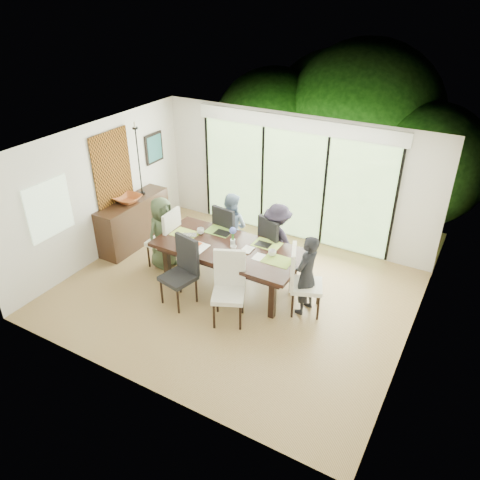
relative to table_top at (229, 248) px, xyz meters
The scene contains 62 objects.
floor 0.85m from the table_top, 45.68° to the right, with size 6.00×5.00×0.01m, color brown.
ceiling 1.92m from the table_top, 45.68° to the right, with size 6.00×5.00×0.01m, color white.
wall_back 2.38m from the table_top, 85.17° to the left, with size 6.00×0.02×2.70m, color silver.
wall_front 2.77m from the table_top, 85.88° to the right, with size 6.00×0.02×2.70m, color beige.
wall_left 2.87m from the table_top, behind, with size 0.02×5.00×2.70m, color beige.
wall_right 3.26m from the table_top, ahead, with size 0.02×5.00×2.70m, color silver.
glass_doors 2.31m from the table_top, 85.09° to the left, with size 4.20×0.02×2.30m, color #598C3F.
blinds_header 2.83m from the table_top, 85.06° to the left, with size 4.40×0.06×0.28m, color white.
mullion_a 2.98m from the table_top, 130.12° to the left, with size 0.05×0.04×2.30m, color black.
mullion_b 2.35m from the table_top, 102.59° to the left, with size 0.05×0.04×2.30m, color black.
mullion_c 2.46m from the table_top, 68.39° to the left, with size 0.05×0.04×2.30m, color black.
mullion_d 3.25m from the table_top, 44.56° to the left, with size 0.05×0.04×2.30m, color black.
side_window 3.19m from the table_top, 153.23° to the right, with size 0.02×0.90×1.00m, color #8CAD7F.
deck 3.32m from the table_top, 86.51° to the left, with size 6.00×1.80×0.10m, color brown.
rail_top 4.01m from the table_top, 87.21° to the left, with size 6.00×0.08×0.06m, color brown.
foliage_left 5.29m from the table_top, 107.79° to the left, with size 3.20×3.20×3.20m, color #14380F.
foliage_mid 5.72m from the table_top, 83.93° to the left, with size 4.00×4.00×4.00m, color #14380F.
foliage_right 5.38m from the table_top, 63.48° to the left, with size 2.80×2.80×2.80m, color #14380F.
foliage_far 6.37m from the table_top, 93.68° to the left, with size 3.60×3.60×3.60m, color #14380F.
table_top is the anchor object (origin of this frame).
table_apron 0.10m from the table_top, ahead, with size 2.45×1.00×0.11m, color black.
table_leg_fl 1.24m from the table_top, 158.29° to the right, with size 0.10×0.10×0.77m, color black.
table_leg_fr 1.24m from the table_top, 21.71° to the right, with size 0.10×0.10×0.77m, color black.
table_leg_bl 1.24m from the table_top, 158.29° to the left, with size 0.10×0.10×0.77m, color black.
table_leg_br 1.24m from the table_top, 21.71° to the left, with size 0.10×0.10×0.77m, color black.
chair_left_end 1.51m from the table_top, behind, with size 0.51×0.51×1.23m, color silver, non-canonical shape.
chair_right_end 1.51m from the table_top, ahead, with size 0.51×0.51×1.23m, color white, non-canonical shape.
chair_far_left 0.98m from the table_top, 117.90° to the left, with size 0.51×0.51×1.23m, color black, non-canonical shape.
chair_far_right 1.03m from the table_top, 57.09° to the left, with size 0.51×0.51×1.23m, color black, non-canonical shape.
chair_near_left 1.02m from the table_top, 119.89° to the right, with size 0.51×0.51×1.23m, color black, non-canonical shape.
chair_near_right 1.02m from the table_top, 60.11° to the right, with size 0.51×0.51×1.23m, color beige, non-canonical shape.
person_left_end 1.48m from the table_top, behind, with size 0.67×0.42×1.44m, color #405035.
person_right_end 1.48m from the table_top, ahead, with size 0.67×0.42×1.44m, color black.
person_far_left 0.95m from the table_top, 118.47° to the left, with size 0.67×0.42×1.44m, color #7A91B0.
person_far_right 1.00m from the table_top, 56.47° to the left, with size 0.67×0.42×1.44m, color #241E2E.
placemat_left 0.95m from the table_top, behind, with size 0.49×0.36×0.01m, color olive.
placemat_right 0.95m from the table_top, ahead, with size 0.49×0.36×0.01m, color olive.
placemat_far_l 0.60m from the table_top, 138.37° to the left, with size 0.49×0.36×0.01m, color #72A039.
placemat_far_r 0.68m from the table_top, 36.03° to the left, with size 0.49×0.36×0.01m, color #9FC345.
placemat_paper 0.63m from the table_top, 151.39° to the right, with size 0.49×0.36×0.01m, color white.
tablet_far_l 0.50m from the table_top, 135.00° to the left, with size 0.29×0.20×0.01m, color black.
tablet_far_r 0.61m from the table_top, 34.99° to the left, with size 0.27×0.19×0.01m, color black.
papers 0.70m from the table_top, ahead, with size 0.33×0.25×0.00m, color white.
platter_base 0.63m from the table_top, 151.39° to the right, with size 0.29×0.29×0.03m, color white.
platter_snacks 0.63m from the table_top, 151.39° to the right, with size 0.22×0.22×0.02m, color #C44917.
vase 0.12m from the table_top, 45.00° to the left, with size 0.09×0.09×0.13m, color silver.
hyacinth_stems 0.24m from the table_top, 45.00° to the left, with size 0.04×0.04×0.18m, color #337226.
hyacinth_blooms 0.35m from the table_top, 45.00° to the left, with size 0.12×0.12×0.12m, color #5465D2.
laptop 0.86m from the table_top, behind, with size 0.37×0.24×0.03m, color silver.
cup_a 0.72m from the table_top, 167.91° to the left, with size 0.14×0.14×0.11m, color white.
cup_b 0.20m from the table_top, 33.69° to the right, with size 0.11×0.11×0.10m, color white.
cup_c 0.81m from the table_top, ahead, with size 0.14×0.14×0.11m, color white.
book 0.26m from the table_top, 11.31° to the left, with size 0.18×0.25×0.02m, color white.
sideboard 2.61m from the table_top, behind, with size 0.50×1.77×1.00m, color black.
bowl 2.59m from the table_top, behind, with size 0.53×0.53×0.13m, color #9A4821.
candlestick_base 2.68m from the table_top, 163.83° to the left, with size 0.11×0.11×0.04m, color black.
candlestick_shaft 2.82m from the table_top, 163.83° to the left, with size 0.03×0.03×1.39m, color black.
candlestick_pan 3.11m from the table_top, 163.83° to the left, with size 0.11×0.11×0.03m, color black.
candle 3.15m from the table_top, 163.83° to the left, with size 0.04×0.04×0.11m, color silver.
tapestry 2.92m from the table_top, behind, with size 0.02×1.00×1.50m, color brown.
art_frame 3.29m from the table_top, 151.60° to the left, with size 0.03×0.55×0.65m, color black.
art_canvas 3.28m from the table_top, 151.43° to the left, with size 0.01×0.45×0.55m, color #1A5054.
Camera 1 is at (3.49, -5.90, 5.01)m, focal length 35.00 mm.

